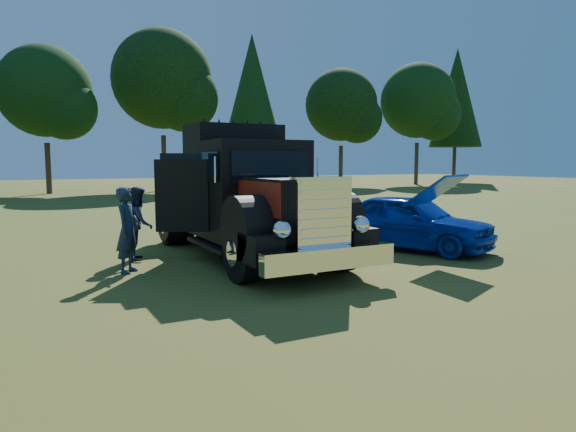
# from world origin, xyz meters

# --- Properties ---
(ground) EXTENTS (120.00, 120.00, 0.00)m
(ground) POSITION_xyz_m (0.00, 0.00, 0.00)
(ground) COLOR #385B1A
(ground) RESTS_ON ground
(treeline) EXTENTS (72.10, 24.04, 13.84)m
(treeline) POSITION_xyz_m (-4.37, 27.72, 7.72)
(treeline) COLOR #2D2116
(treeline) RESTS_ON ground
(diamond_t_truck) EXTENTS (3.28, 7.16, 3.00)m
(diamond_t_truck) POSITION_xyz_m (-1.45, 1.59, 1.28)
(diamond_t_truck) COLOR black
(diamond_t_truck) RESTS_ON ground
(hotrod_coupe) EXTENTS (3.10, 4.41, 1.89)m
(hotrod_coupe) POSITION_xyz_m (2.53, 0.84, 0.69)
(hotrod_coupe) COLOR #0A07AB
(hotrod_coupe) RESTS_ON ground
(spectator_near) EXTENTS (0.68, 0.73, 1.67)m
(spectator_near) POSITION_xyz_m (-4.12, 1.33, 0.84)
(spectator_near) COLOR #1E2E47
(spectator_near) RESTS_ON ground
(spectator_far) EXTENTS (0.79, 0.91, 1.61)m
(spectator_far) POSITION_xyz_m (-3.65, 2.59, 0.81)
(spectator_far) COLOR #1B2141
(spectator_far) RESTS_ON ground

